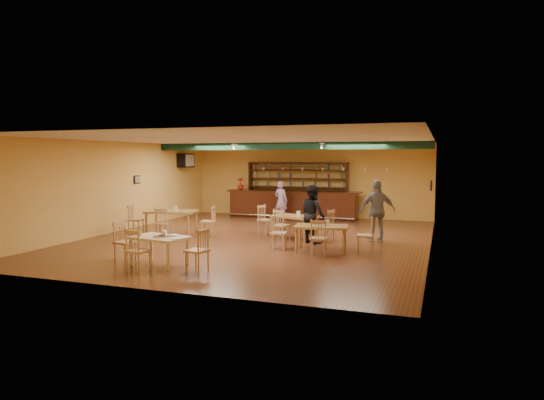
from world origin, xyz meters
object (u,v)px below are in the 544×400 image
at_px(dining_table_d, 321,238).
at_px(patron_right_a, 313,214).
at_px(near_table, 159,251).
at_px(bar_counter, 293,205).
at_px(dining_table_b, 294,226).
at_px(patron_bar, 281,201).
at_px(dining_table_c, 172,223).

height_order(dining_table_d, patron_right_a, patron_right_a).
xyz_separation_m(near_table, patron_right_a, (2.56, 4.05, 0.51)).
height_order(bar_counter, dining_table_b, bar_counter).
height_order(dining_table_d, near_table, dining_table_d).
bearing_deg(patron_bar, dining_table_d, 134.11).
height_order(dining_table_c, patron_bar, patron_bar).
xyz_separation_m(dining_table_b, dining_table_d, (1.33, -1.94, 0.00)).
xyz_separation_m(patron_bar, patron_right_a, (2.45, -4.44, 0.07)).
bearing_deg(bar_counter, patron_bar, -105.75).
height_order(dining_table_c, patron_right_a, patron_right_a).
bearing_deg(dining_table_b, dining_table_c, -150.63).
height_order(dining_table_d, patron_bar, patron_bar).
xyz_separation_m(dining_table_d, patron_bar, (-2.97, 5.58, 0.44)).
distance_m(bar_counter, dining_table_c, 5.82).
relative_size(dining_table_b, near_table, 1.07).
distance_m(bar_counter, near_table, 9.33).
bearing_deg(near_table, dining_table_b, 80.10).
relative_size(dining_table_b, patron_right_a, 0.80).
distance_m(dining_table_d, patron_bar, 6.34).
xyz_separation_m(dining_table_b, patron_right_a, (0.80, -0.80, 0.51)).
height_order(bar_counter, near_table, bar_counter).
bearing_deg(near_table, patron_bar, 99.27).
distance_m(near_table, patron_right_a, 4.82).
bearing_deg(dining_table_c, near_table, -72.32).
bearing_deg(dining_table_b, patron_right_a, -27.27).
bearing_deg(dining_table_d, patron_bar, 109.50).
height_order(patron_bar, patron_right_a, patron_right_a).
relative_size(patron_bar, patron_right_a, 0.92).
distance_m(bar_counter, patron_right_a, 5.72).
xyz_separation_m(bar_counter, dining_table_b, (1.41, -4.47, -0.22)).
bearing_deg(dining_table_b, bar_counter, 125.28).
height_order(dining_table_c, near_table, dining_table_c).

